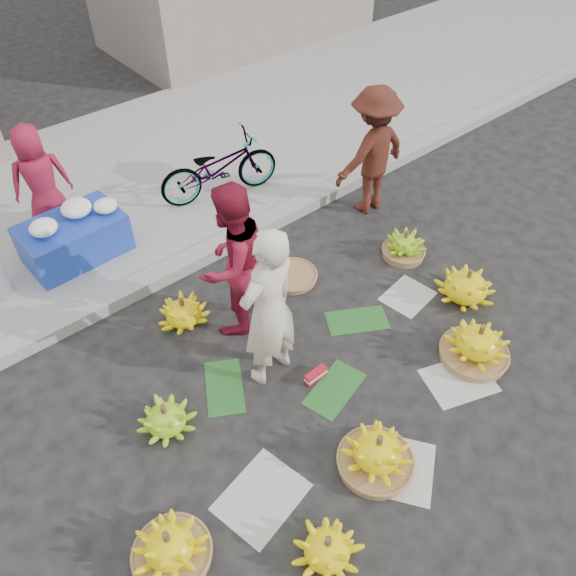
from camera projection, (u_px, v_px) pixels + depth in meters
ground at (328, 371)px, 5.54m from camera, size 80.00×80.00×0.00m
curb at (204, 254)px, 6.70m from camera, size 40.00×0.25×0.15m
sidewalk at (121, 180)px, 7.87m from camera, size 40.00×4.00×0.12m
newspaper_scatter at (388, 425)px, 5.10m from camera, size 3.20×1.80×0.00m
banana_leaves at (307, 364)px, 5.60m from camera, size 2.00×1.00×0.00m
banana_bunch_0 at (170, 548)px, 4.15m from camera, size 0.63×0.63×0.42m
banana_bunch_1 at (327, 549)px, 4.18m from camera, size 0.55×0.55×0.32m
banana_bunch_2 at (377, 454)px, 4.69m from camera, size 0.73×0.73×0.44m
banana_bunch_3 at (477, 344)px, 5.53m from camera, size 0.67×0.67×0.46m
banana_bunch_4 at (466, 286)px, 6.16m from camera, size 0.84×0.84×0.40m
banana_bunch_5 at (404, 246)px, 6.70m from camera, size 0.54×0.54×0.37m
banana_bunch_6 at (166, 418)px, 4.99m from camera, size 0.65×0.65×0.32m
banana_bunch_7 at (183, 312)px, 5.92m from camera, size 0.53×0.53×0.34m
basket_spare at (292, 276)px, 6.48m from camera, size 0.65×0.65×0.07m
incense_stack at (316, 375)px, 5.44m from camera, size 0.25×0.08×0.10m
vendor_cream at (268, 309)px, 4.94m from camera, size 0.69×0.51×1.74m
vendor_red at (232, 262)px, 5.43m from camera, size 0.97×0.84×1.70m
man_striped at (372, 152)px, 6.94m from camera, size 1.08×0.64×1.66m
flower_table at (74, 236)px, 6.45m from camera, size 1.16×0.75×0.66m
flower_vendor at (41, 180)px, 6.53m from camera, size 0.75×0.57×1.37m
bicycle at (219, 167)px, 7.23m from camera, size 0.91×1.68×0.84m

